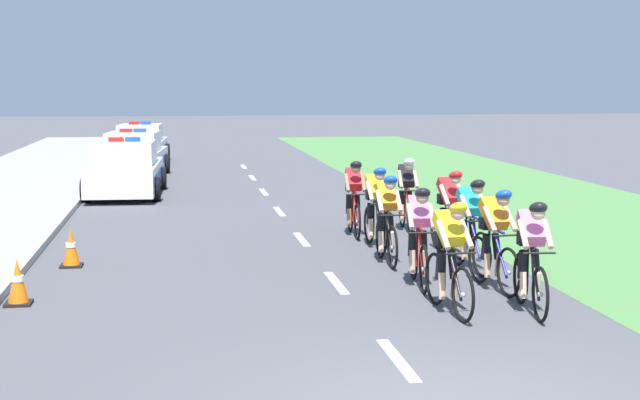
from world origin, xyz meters
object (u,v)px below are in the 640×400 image
object	(u,v)px
traffic_cone_near	(71,248)
police_car_second	(134,157)
police_car_nearest	(126,171)
cyclist_tenth	(407,193)
traffic_cone_mid	(18,283)
cyclist_second	(531,255)
cyclist_sixth	(470,223)
cyclist_ninth	(354,197)
police_car_third	(141,145)
cyclist_fourth	(494,238)
cyclist_eighth	(449,211)
cyclist_seventh	(376,206)
cyclist_third	(419,235)
cyclist_lead	(450,255)
cyclist_fifth	(387,218)

from	to	relation	value
traffic_cone_near	police_car_second	bearing A→B (deg)	88.56
police_car_nearest	cyclist_tenth	bearing A→B (deg)	-49.31
traffic_cone_mid	cyclist_tenth	bearing A→B (deg)	38.42
cyclist_second	cyclist_sixth	xyz separation A→B (m)	(0.07, 2.77, 0.00)
cyclist_ninth	police_car_third	world-z (taller)	police_car_third
cyclist_fourth	police_car_second	xyz separation A→B (m)	(-5.98, 17.52, -0.11)
cyclist_tenth	police_car_second	size ratio (longest dim) A/B	0.38
cyclist_sixth	cyclist_eighth	size ratio (longest dim) A/B	1.00
cyclist_seventh	cyclist_tenth	distance (m)	2.17
cyclist_third	police_car_second	xyz separation A→B (m)	(-4.96, 17.10, -0.11)
cyclist_ninth	cyclist_tenth	bearing A→B (deg)	21.33
cyclist_second	cyclist_fourth	bearing A→B (deg)	90.98
cyclist_lead	cyclist_third	size ratio (longest dim) A/B	1.00
police_car_nearest	traffic_cone_near	world-z (taller)	police_car_nearest
cyclist_fourth	police_car_second	size ratio (longest dim) A/B	0.38
police_car_nearest	cyclist_eighth	bearing A→B (deg)	-57.74
cyclist_second	police_car_second	world-z (taller)	police_car_second
cyclist_eighth	police_car_nearest	distance (m)	11.54
cyclist_fourth	cyclist_seventh	world-z (taller)	same
cyclist_fourth	cyclist_lead	bearing A→B (deg)	-130.43
cyclist_ninth	police_car_nearest	world-z (taller)	police_car_nearest
cyclist_third	cyclist_sixth	distance (m)	1.49
cyclist_second	traffic_cone_near	bearing A→B (deg)	147.05
cyclist_fourth	police_car_nearest	bearing A→B (deg)	115.34
police_car_second	cyclist_ninth	bearing A→B (deg)	-68.57
cyclist_second	cyclist_third	size ratio (longest dim) A/B	1.00
cyclist_ninth	traffic_cone_near	bearing A→B (deg)	-155.80
cyclist_second	cyclist_fifth	xyz separation A→B (m)	(-1.13, 3.60, 0.00)
cyclist_eighth	police_car_third	bearing A→B (deg)	106.87
cyclist_third	cyclist_ninth	world-z (taller)	same
cyclist_fourth	cyclist_sixth	xyz separation A→B (m)	(0.09, 1.40, 0.00)
cyclist_fifth	traffic_cone_mid	xyz separation A→B (m)	(-5.67, -2.08, -0.48)
police_car_nearest	traffic_cone_mid	size ratio (longest dim) A/B	6.99
traffic_cone_near	traffic_cone_mid	size ratio (longest dim) A/B	1.00
cyclist_ninth	police_car_second	size ratio (longest dim) A/B	0.38
cyclist_fifth	cyclist_eighth	xyz separation A→B (m)	(1.28, 0.64, 0.00)
cyclist_third	cyclist_tenth	distance (m)	5.28
police_car_third	traffic_cone_near	xyz separation A→B (m)	(-0.37, -20.42, -0.37)
cyclist_fifth	cyclist_tenth	xyz separation A→B (m)	(1.18, 3.35, 0.00)
cyclist_lead	cyclist_ninth	size ratio (longest dim) A/B	1.00
cyclist_second	cyclist_eighth	distance (m)	4.25
cyclist_fourth	cyclist_second	bearing A→B (deg)	-89.02
cyclist_lead	cyclist_tenth	bearing A→B (deg)	80.57
cyclist_eighth	police_car_third	distance (m)	21.23
cyclist_ninth	police_car_nearest	size ratio (longest dim) A/B	0.39
cyclist_tenth	police_car_third	bearing A→B (deg)	109.01
cyclist_lead	cyclist_fourth	world-z (taller)	same
cyclist_sixth	police_car_nearest	bearing A→B (deg)	118.40
traffic_cone_near	cyclist_seventh	bearing A→B (deg)	9.76
cyclist_lead	traffic_cone_mid	bearing A→B (deg)	166.47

